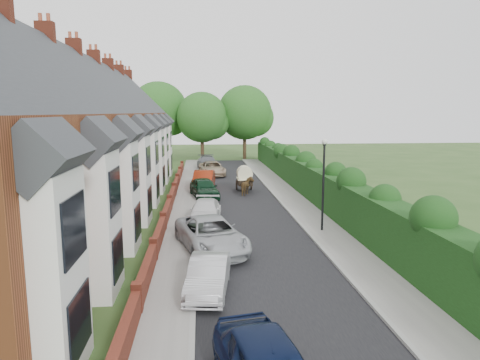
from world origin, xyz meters
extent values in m
plane|color=#2D4C1E|center=(0.00, 0.00, 0.00)|extent=(140.00, 140.00, 0.00)
cube|color=black|center=(-0.50, 11.00, 0.01)|extent=(6.00, 58.00, 0.02)
cube|color=gray|center=(3.60, 11.00, 0.06)|extent=(2.20, 58.00, 0.12)
cube|color=gray|center=(-4.35, 11.00, 0.06)|extent=(1.70, 58.00, 0.12)
cube|color=gray|center=(2.55, 11.00, 0.07)|extent=(0.18, 58.00, 0.13)
cube|color=gray|center=(-3.55, 11.00, 0.07)|extent=(0.18, 58.00, 0.13)
cube|color=#163310|center=(5.40, 11.00, 1.25)|extent=(1.50, 58.00, 2.50)
cube|color=brown|center=(-11.00, 10.00, 3.25)|extent=(8.00, 40.00, 6.50)
cube|color=#292D31|center=(-11.00, 10.00, 6.50)|extent=(8.00, 40.20, 8.00)
cube|color=silver|center=(-6.65, -8.10, 2.60)|extent=(0.70, 2.40, 5.20)
cube|color=black|center=(-6.28, -8.10, 1.40)|extent=(0.06, 1.80, 1.60)
cube|color=black|center=(-6.28, -8.10, 3.80)|extent=(0.06, 1.80, 1.60)
cube|color=#292D31|center=(-6.80, -8.10, 5.60)|extent=(1.70, 2.60, 1.70)
cube|color=#3F2D2D|center=(-6.96, -6.00, 1.05)|extent=(0.08, 0.90, 2.10)
cube|color=silver|center=(-6.95, -6.10, 4.40)|extent=(0.12, 1.20, 1.60)
cube|color=silver|center=(-6.65, -3.10, 2.60)|extent=(0.70, 2.40, 5.20)
cube|color=black|center=(-6.28, -3.10, 1.40)|extent=(0.06, 1.80, 1.60)
cube|color=black|center=(-6.28, -3.10, 3.80)|extent=(0.06, 1.80, 1.60)
cube|color=#292D31|center=(-6.80, -3.10, 5.60)|extent=(1.70, 2.60, 1.70)
cube|color=#3F2D2D|center=(-6.96, -1.00, 1.05)|extent=(0.08, 0.90, 2.10)
cube|color=silver|center=(-6.95, -1.10, 4.40)|extent=(0.12, 1.20, 1.60)
cube|color=silver|center=(-6.65, 1.90, 2.60)|extent=(0.70, 2.40, 5.20)
cube|color=black|center=(-6.28, 1.90, 1.40)|extent=(0.06, 1.80, 1.60)
cube|color=black|center=(-6.28, 1.90, 3.80)|extent=(0.06, 1.80, 1.60)
cube|color=#292D31|center=(-6.80, 1.90, 5.60)|extent=(1.70, 2.60, 1.70)
cube|color=#3F2D2D|center=(-6.96, 4.00, 1.05)|extent=(0.08, 0.90, 2.10)
cube|color=silver|center=(-6.95, 3.90, 4.40)|extent=(0.12, 1.20, 1.60)
cube|color=silver|center=(-6.65, 6.90, 2.60)|extent=(0.70, 2.40, 5.20)
cube|color=black|center=(-6.28, 6.90, 1.40)|extent=(0.06, 1.80, 1.60)
cube|color=black|center=(-6.28, 6.90, 3.80)|extent=(0.06, 1.80, 1.60)
cube|color=#292D31|center=(-6.80, 6.90, 5.60)|extent=(1.70, 2.60, 1.70)
cube|color=#3F2D2D|center=(-6.96, 9.00, 1.05)|extent=(0.08, 0.90, 2.10)
cube|color=silver|center=(-6.95, 8.90, 4.40)|extent=(0.12, 1.20, 1.60)
cube|color=silver|center=(-6.65, 11.90, 2.60)|extent=(0.70, 2.40, 5.20)
cube|color=black|center=(-6.28, 11.90, 1.40)|extent=(0.06, 1.80, 1.60)
cube|color=black|center=(-6.28, 11.90, 3.80)|extent=(0.06, 1.80, 1.60)
cube|color=#292D31|center=(-6.80, 11.90, 5.60)|extent=(1.70, 2.60, 1.70)
cube|color=#3F2D2D|center=(-6.96, 14.00, 1.05)|extent=(0.08, 0.90, 2.10)
cube|color=silver|center=(-6.95, 13.90, 4.40)|extent=(0.12, 1.20, 1.60)
cube|color=silver|center=(-6.65, 16.90, 2.60)|extent=(0.70, 2.40, 5.20)
cube|color=black|center=(-6.28, 16.90, 1.40)|extent=(0.06, 1.80, 1.60)
cube|color=black|center=(-6.28, 16.90, 3.80)|extent=(0.06, 1.80, 1.60)
cube|color=#292D31|center=(-6.80, 16.90, 5.60)|extent=(1.70, 2.60, 1.70)
cube|color=#3F2D2D|center=(-6.96, 19.00, 1.05)|extent=(0.08, 0.90, 2.10)
cube|color=silver|center=(-6.95, 18.90, 4.40)|extent=(0.12, 1.20, 1.60)
cube|color=silver|center=(-6.65, 21.90, 2.60)|extent=(0.70, 2.40, 5.20)
cube|color=black|center=(-6.28, 21.90, 1.40)|extent=(0.06, 1.80, 1.60)
cube|color=black|center=(-6.28, 21.90, 3.80)|extent=(0.06, 1.80, 1.60)
cube|color=#292D31|center=(-6.80, 21.90, 5.60)|extent=(1.70, 2.60, 1.70)
cube|color=#3F2D2D|center=(-6.96, 24.00, 1.05)|extent=(0.08, 0.90, 2.10)
cube|color=silver|center=(-6.95, 23.90, 4.40)|extent=(0.12, 1.20, 1.60)
cube|color=silver|center=(-6.65, 26.90, 2.60)|extent=(0.70, 2.40, 5.20)
cube|color=black|center=(-6.28, 26.90, 1.40)|extent=(0.06, 1.80, 1.60)
cube|color=black|center=(-6.28, 26.90, 3.80)|extent=(0.06, 1.80, 1.60)
cube|color=#292D31|center=(-6.80, 26.90, 5.60)|extent=(1.70, 2.60, 1.70)
cube|color=#3F2D2D|center=(-6.96, 29.00, 1.05)|extent=(0.08, 0.90, 2.10)
cube|color=silver|center=(-6.95, 28.90, 4.40)|extent=(0.12, 1.20, 1.60)
cube|color=maroon|center=(-11.00, 0.00, 10.30)|extent=(0.90, 0.50, 1.60)
cube|color=maroon|center=(-11.00, 5.00, 10.30)|extent=(0.90, 0.50, 1.60)
cylinder|color=brown|center=(-11.20, 5.00, 11.25)|extent=(0.20, 0.20, 0.50)
cylinder|color=brown|center=(-10.80, 5.00, 11.25)|extent=(0.20, 0.20, 0.50)
cube|color=maroon|center=(-11.00, 10.00, 10.30)|extent=(0.90, 0.50, 1.60)
cylinder|color=brown|center=(-11.20, 10.00, 11.25)|extent=(0.20, 0.20, 0.50)
cylinder|color=brown|center=(-10.80, 10.00, 11.25)|extent=(0.20, 0.20, 0.50)
cube|color=maroon|center=(-11.00, 15.00, 10.30)|extent=(0.90, 0.50, 1.60)
cylinder|color=brown|center=(-11.20, 15.00, 11.25)|extent=(0.20, 0.20, 0.50)
cylinder|color=brown|center=(-10.80, 15.00, 11.25)|extent=(0.20, 0.20, 0.50)
cube|color=maroon|center=(-11.00, 20.00, 10.30)|extent=(0.90, 0.50, 1.60)
cylinder|color=brown|center=(-11.20, 20.00, 11.25)|extent=(0.20, 0.20, 0.50)
cylinder|color=brown|center=(-10.80, 20.00, 11.25)|extent=(0.20, 0.20, 0.50)
cube|color=maroon|center=(-11.00, 25.00, 10.30)|extent=(0.90, 0.50, 1.60)
cylinder|color=brown|center=(-11.20, 25.00, 11.25)|extent=(0.20, 0.20, 0.50)
cylinder|color=brown|center=(-10.80, 25.00, 11.25)|extent=(0.20, 0.20, 0.50)
cube|color=maroon|center=(-11.00, 30.00, 10.30)|extent=(0.90, 0.50, 1.60)
cylinder|color=brown|center=(-11.20, 30.00, 11.25)|extent=(0.20, 0.20, 0.50)
cylinder|color=brown|center=(-10.80, 30.00, 11.25)|extent=(0.20, 0.20, 0.50)
cube|color=maroon|center=(-5.35, -7.50, 0.45)|extent=(0.30, 4.70, 0.90)
cube|color=maroon|center=(-5.35, -2.50, 0.45)|extent=(0.30, 4.70, 0.90)
cube|color=maroon|center=(-5.35, 2.50, 0.45)|extent=(0.30, 4.70, 0.90)
cube|color=maroon|center=(-5.35, 7.50, 0.45)|extent=(0.30, 4.70, 0.90)
cube|color=maroon|center=(-5.35, 12.50, 0.45)|extent=(0.30, 4.70, 0.90)
cube|color=maroon|center=(-5.35, 17.50, 0.45)|extent=(0.30, 4.70, 0.90)
cube|color=maroon|center=(-5.35, 22.50, 0.45)|extent=(0.30, 4.70, 0.90)
cube|color=maroon|center=(-5.35, 27.50, 0.45)|extent=(0.30, 4.70, 0.90)
cube|color=maroon|center=(-5.35, -5.00, 0.55)|extent=(0.35, 0.35, 1.10)
cube|color=maroon|center=(-5.35, 0.00, 0.55)|extent=(0.35, 0.35, 1.10)
cube|color=maroon|center=(-5.35, 5.00, 0.55)|extent=(0.35, 0.35, 1.10)
cube|color=maroon|center=(-5.35, 10.00, 0.55)|extent=(0.35, 0.35, 1.10)
cube|color=maroon|center=(-5.35, 15.00, 0.55)|extent=(0.35, 0.35, 1.10)
cube|color=maroon|center=(-5.35, 20.00, 0.55)|extent=(0.35, 0.35, 1.10)
cube|color=maroon|center=(-5.35, 25.00, 0.55)|extent=(0.35, 0.35, 1.10)
cube|color=maroon|center=(-5.35, 30.00, 0.55)|extent=(0.35, 0.35, 1.10)
cylinder|color=black|center=(3.40, 4.00, 2.40)|extent=(0.12, 0.12, 4.80)
cylinder|color=black|center=(3.40, 4.00, 4.85)|extent=(0.20, 0.20, 0.10)
sphere|color=silver|center=(3.40, 4.00, 5.00)|extent=(0.32, 0.32, 0.32)
cylinder|color=#332316|center=(-3.00, 40.00, 2.38)|extent=(0.50, 0.50, 4.75)
sphere|color=#204717|center=(-3.00, 40.00, 5.89)|extent=(6.80, 6.80, 6.80)
sphere|color=#204717|center=(-1.64, 40.30, 5.23)|extent=(4.76, 4.76, 4.76)
cylinder|color=#332316|center=(3.00, 42.00, 2.62)|extent=(0.50, 0.50, 5.25)
sphere|color=#204717|center=(3.00, 42.00, 6.51)|extent=(7.60, 7.60, 7.60)
sphere|color=#204717|center=(4.52, 42.30, 5.78)|extent=(5.32, 5.32, 5.32)
cylinder|color=#332316|center=(-9.00, 43.00, 2.75)|extent=(0.50, 0.50, 5.50)
sphere|color=#204717|center=(-9.00, 43.00, 6.82)|extent=(8.00, 8.00, 8.00)
sphere|color=#204717|center=(-7.40, 43.30, 6.05)|extent=(5.60, 5.60, 5.60)
imported|color=#B8B8BD|center=(-3.00, -3.40, 0.65)|extent=(1.88, 4.08, 1.30)
imported|color=#AEB1B5|center=(-2.79, 1.40, 0.78)|extent=(3.93, 6.10, 1.56)
imported|color=white|center=(-3.00, 7.00, 0.63)|extent=(2.21, 4.53, 1.27)
imported|color=black|center=(-3.00, 14.27, 0.76)|extent=(2.59, 4.74, 1.53)
imported|color=maroon|center=(-3.00, 18.20, 0.79)|extent=(2.17, 4.92, 1.57)
imported|color=tan|center=(-2.07, 26.12, 0.72)|extent=(2.94, 5.44, 1.45)
imported|color=slate|center=(-2.48, 30.52, 0.79)|extent=(2.55, 5.58, 1.58)
imported|color=brown|center=(0.41, 14.93, 0.72)|extent=(1.33, 1.87, 1.44)
cube|color=black|center=(0.41, 16.76, 0.83)|extent=(1.17, 1.94, 0.49)
cylinder|color=beige|center=(0.41, 16.76, 1.51)|extent=(1.26, 1.21, 1.26)
cube|color=beige|center=(0.41, 16.76, 1.07)|extent=(1.28, 1.99, 0.04)
cylinder|color=black|center=(-0.22, 17.34, 0.44)|extent=(0.08, 0.87, 0.87)
cylinder|color=black|center=(1.04, 17.34, 0.44)|extent=(0.08, 0.87, 0.87)
cylinder|color=black|center=(0.07, 15.69, 0.87)|extent=(0.06, 1.75, 0.06)
cylinder|color=black|center=(0.75, 15.69, 0.87)|extent=(0.06, 1.75, 0.06)
camera|label=1|loc=(-3.22, -18.40, 6.56)|focal=32.00mm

